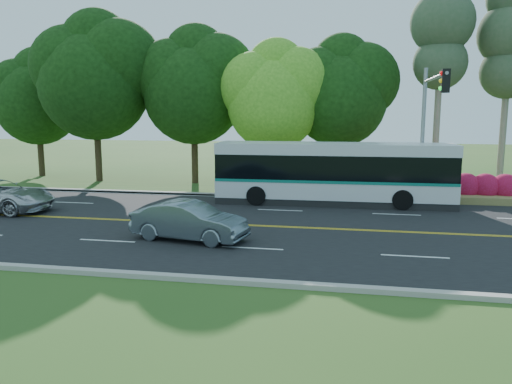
# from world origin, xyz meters

# --- Properties ---
(ground) EXTENTS (120.00, 120.00, 0.00)m
(ground) POSITION_xyz_m (0.00, 0.00, 0.00)
(ground) COLOR #2A521B
(ground) RESTS_ON ground
(road) EXTENTS (60.00, 14.00, 0.02)m
(road) POSITION_xyz_m (0.00, 0.00, 0.01)
(road) COLOR black
(road) RESTS_ON ground
(curb_north) EXTENTS (60.00, 0.30, 0.15)m
(curb_north) POSITION_xyz_m (0.00, 7.15, 0.07)
(curb_north) COLOR #A8A198
(curb_north) RESTS_ON ground
(curb_south) EXTENTS (60.00, 0.30, 0.15)m
(curb_south) POSITION_xyz_m (0.00, -7.15, 0.07)
(curb_south) COLOR #A8A198
(curb_south) RESTS_ON ground
(grass_verge) EXTENTS (60.00, 4.00, 0.10)m
(grass_verge) POSITION_xyz_m (0.00, 9.00, 0.05)
(grass_verge) COLOR #2A521B
(grass_verge) RESTS_ON ground
(lane_markings) EXTENTS (57.60, 13.82, 0.00)m
(lane_markings) POSITION_xyz_m (-0.09, 0.00, 0.02)
(lane_markings) COLOR gold
(lane_markings) RESTS_ON road
(tree_row) EXTENTS (44.70, 9.10, 13.84)m
(tree_row) POSITION_xyz_m (-5.15, 12.13, 6.73)
(tree_row) COLOR black
(tree_row) RESTS_ON ground
(bougainvillea_hedge) EXTENTS (9.50, 2.25, 1.50)m
(bougainvillea_hedge) POSITION_xyz_m (7.18, 8.15, 0.72)
(bougainvillea_hedge) COLOR #A30D1C
(bougainvillea_hedge) RESTS_ON ground
(traffic_signal) EXTENTS (0.42, 6.10, 7.00)m
(traffic_signal) POSITION_xyz_m (6.49, 5.40, 4.67)
(traffic_signal) COLOR gray
(traffic_signal) RESTS_ON ground
(transit_bus) EXTENTS (12.10, 2.82, 3.16)m
(transit_bus) POSITION_xyz_m (1.95, 5.80, 1.58)
(transit_bus) COLOR silver
(transit_bus) RESTS_ON road
(sedan) EXTENTS (4.56, 2.29, 1.44)m
(sedan) POSITION_xyz_m (-3.03, -2.80, 0.74)
(sedan) COLOR slate
(sedan) RESTS_ON road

